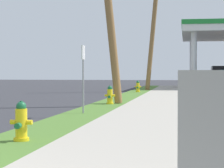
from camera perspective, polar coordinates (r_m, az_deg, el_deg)
fire_hydrant_nearest at (r=8.71m, az=-11.24°, el=-4.84°), size 0.42×0.38×0.74m
fire_hydrant_second at (r=18.43m, az=-0.27°, el=-1.51°), size 0.42×0.38×0.74m
fire_hydrant_third at (r=29.86m, az=3.24°, el=-0.38°), size 0.42×0.37×0.74m
utility_pole_background at (r=33.58m, az=5.26°, el=8.26°), size 1.80×0.38×10.35m
utility_cabinet at (r=3.85m, az=11.60°, el=-8.61°), size 0.51×0.76×1.29m
street_sign_post at (r=14.31m, az=-3.61°, el=2.41°), size 0.05×0.36×2.12m
truck_tan_at_forecourt at (r=48.01m, az=13.62°, el=0.83°), size 2.57×5.56×1.97m
truck_black_on_apron at (r=41.11m, az=13.67°, el=0.73°), size 2.15×5.41×1.97m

